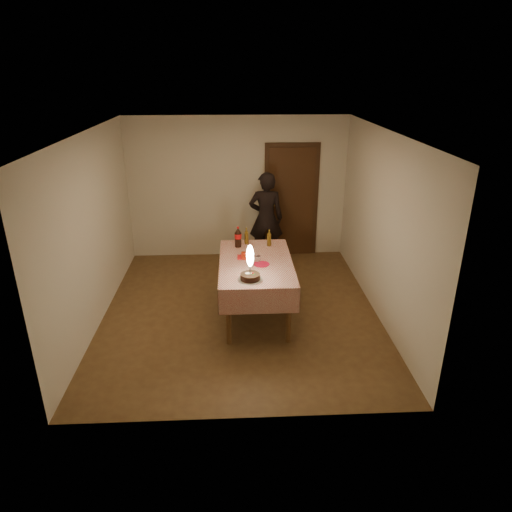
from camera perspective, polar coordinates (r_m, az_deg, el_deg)
The scene contains 12 objects.
ground at distance 6.86m, azimuth -1.94°, elevation -6.86°, with size 4.00×4.50×0.01m, color brown.
room_shell at distance 6.29m, azimuth -1.84°, elevation 6.74°, with size 4.04×4.54×2.62m.
dining_table at distance 6.43m, azimuth -0.02°, elevation -1.59°, with size 1.02×1.72×0.85m.
birthday_cake at distance 5.79m, azimuth -0.74°, elevation -1.82°, with size 0.31×0.31×0.48m.
red_plate at distance 6.29m, azimuth 0.70°, elevation -1.03°, with size 0.22×0.22×0.01m, color red.
red_cup at distance 6.45m, azimuth -1.51°, elevation 0.04°, with size 0.08×0.08×0.10m, color #A51F0B.
clear_cup at distance 6.35m, azimuth 0.27°, elevation -0.37°, with size 0.07×0.07×0.09m, color white.
napkin_stack at distance 6.51m, azimuth -1.68°, elevation -0.13°, with size 0.15×0.15×0.02m, color #B31417.
cola_bottle at distance 6.86m, azimuth -2.26°, elevation 2.37°, with size 0.10×0.10×0.32m.
amber_bottle_left at distance 6.99m, azimuth -1.20°, elevation 2.48°, with size 0.06×0.06×0.25m.
amber_bottle_right at distance 6.91m, azimuth 1.65°, elevation 2.23°, with size 0.06×0.06×0.25m.
photographer at distance 8.24m, azimuth 1.26°, elevation 4.75°, with size 0.64×0.47×1.69m.
Camera 1 is at (-0.07, -5.97, 3.37)m, focal length 32.00 mm.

